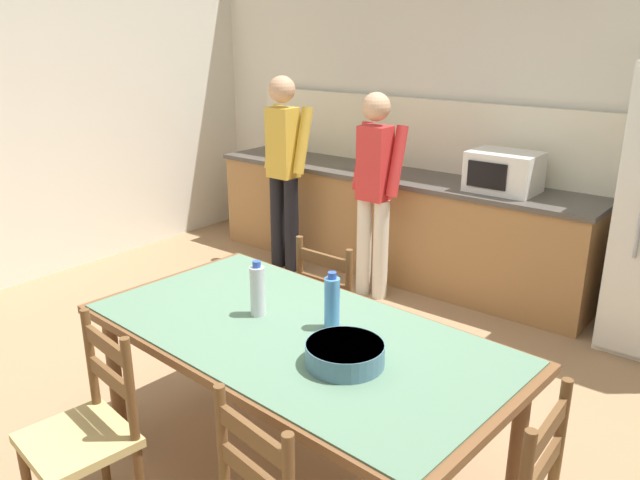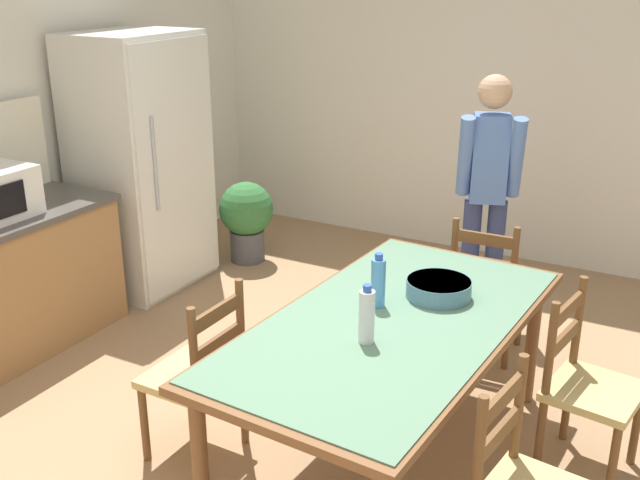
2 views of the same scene
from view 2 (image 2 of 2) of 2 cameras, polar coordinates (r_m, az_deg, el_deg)
name	(u,v)px [view 2 (image 2 of 2)]	position (r m, az deg, el deg)	size (l,w,h in m)	color
ground_plane	(310,460)	(3.87, -0.75, -16.38)	(8.32, 8.32, 0.00)	#9E7A56
wall_right	(512,80)	(6.22, 14.41, 11.72)	(0.12, 5.20, 2.90)	silver
refrigerator	(141,163)	(5.68, -13.48, 5.73)	(0.87, 0.73, 1.88)	silver
dining_table	(392,334)	(3.52, 5.47, -7.14)	(2.05, 1.15, 0.77)	brown
bottle_near_centre	(367,316)	(3.24, 3.58, -5.78)	(0.07, 0.07, 0.27)	silver
bottle_off_centre	(378,282)	(3.57, 4.45, -3.21)	(0.07, 0.07, 0.27)	#4C8ED6
serving_bowl	(439,288)	(3.73, 9.04, -3.60)	(0.32, 0.32, 0.09)	slate
chair_side_near_right	(587,387)	(3.81, 19.66, -10.49)	(0.48, 0.46, 0.91)	brown
chair_side_far_left	(198,376)	(3.73, -9.24, -10.16)	(0.43, 0.41, 0.91)	brown
chair_head_end	(486,288)	(4.71, 12.55, -3.62)	(0.41, 0.43, 0.91)	brown
person_by_table	(488,185)	(5.10, 12.65, 4.09)	(0.37, 0.47, 1.66)	navy
potted_plant	(246,216)	(6.11, -5.63, 1.83)	(0.44, 0.44, 0.67)	#4C4C51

